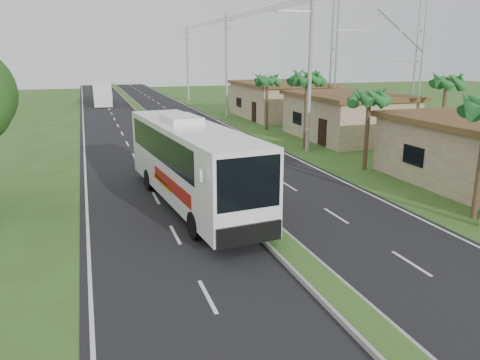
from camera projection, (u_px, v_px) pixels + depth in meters
name	position (u px, v px, depth m)	size (l,w,h in m)	color
ground	(317.00, 279.00, 14.52)	(180.00, 180.00, 0.00)	#35531E
road_asphalt	(185.00, 153.00, 32.85)	(14.00, 160.00, 0.02)	black
median_strip	(185.00, 152.00, 32.82)	(1.20, 160.00, 0.18)	gray
lane_edge_left	(85.00, 160.00, 30.82)	(0.12, 160.00, 0.01)	silver
lane_edge_right	(273.00, 148.00, 34.88)	(0.12, 160.00, 0.01)	silver
shop_mid	(347.00, 116.00, 38.44)	(7.60, 10.60, 3.67)	gray
shop_far	(280.00, 100.00, 51.25)	(8.60, 11.60, 3.82)	gray
palm_verge_b	(369.00, 97.00, 27.23)	(2.40, 2.40, 5.05)	#473321
palm_verge_c	(307.00, 78.00, 33.26)	(2.40, 2.40, 5.85)	#473321
palm_verge_d	(267.00, 80.00, 41.81)	(2.40, 2.40, 5.25)	#473321
palm_behind_shop	(447.00, 81.00, 32.28)	(2.40, 2.40, 5.65)	#473321
utility_pole_b	(310.00, 62.00, 31.95)	(3.20, 0.28, 12.00)	gray
utility_pole_c	(226.00, 64.00, 50.45)	(1.60, 0.28, 11.00)	gray
utility_pole_d	(188.00, 63.00, 68.84)	(1.60, 0.28, 10.50)	gray
billboard_lattice	(378.00, 53.00, 46.90)	(10.18, 1.18, 12.07)	gray
coach_bus_main	(190.00, 158.00, 21.10)	(3.84, 12.59, 4.00)	white
coach_bus_far	(104.00, 92.00, 64.48)	(2.93, 10.55, 3.04)	white
motorcyclist	(195.00, 174.00, 24.09)	(1.84, 0.85, 2.21)	black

